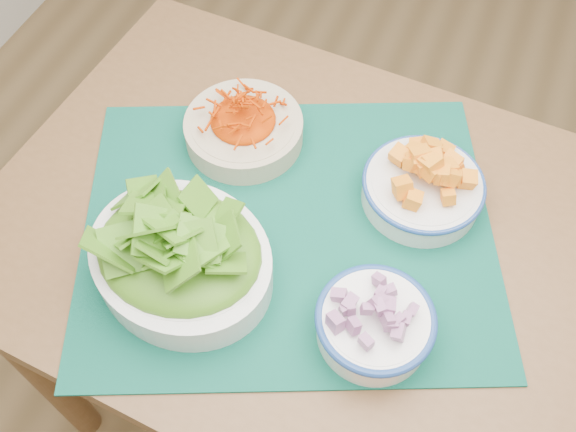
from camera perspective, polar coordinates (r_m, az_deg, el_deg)
The scene contains 7 objects.
ground at distance 1.74m, azimuth 14.62°, elevation -10.78°, with size 4.00×4.00×0.00m, color olive.
table at distance 1.05m, azimuth 4.19°, elevation -5.21°, with size 1.11×0.78×0.75m.
placemat at distance 0.95m, azimuth 0.00°, elevation -1.06°, with size 0.60×0.49×0.00m, color #04352A.
carrot_bowl at distance 1.03m, azimuth -3.97°, elevation 8.03°, with size 0.19×0.19×0.07m.
squash_bowl at distance 0.97m, azimuth 11.99°, elevation 2.87°, with size 0.22×0.22×0.09m.
lettuce_bowl at distance 0.88m, azimuth -9.62°, elevation -3.18°, with size 0.32×0.29×0.12m.
onion_bowl at distance 0.84m, azimuth 7.76°, elevation -9.22°, with size 0.19×0.19×0.08m.
Camera 1 is at (-0.16, -0.75, 1.56)m, focal length 40.00 mm.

